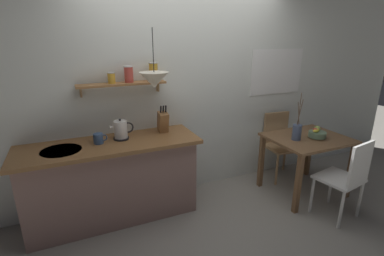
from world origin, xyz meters
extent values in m
plane|color=gray|center=(0.00, 0.00, 0.00)|extent=(14.00, 14.00, 0.00)
cube|color=silver|center=(0.20, 0.65, 1.35)|extent=(6.80, 0.10, 2.70)
cube|color=white|center=(1.31, 0.59, 1.47)|extent=(0.83, 0.01, 0.60)
cube|color=silver|center=(1.31, 0.60, 1.47)|extent=(0.77, 0.01, 0.54)
cube|color=gray|center=(-1.00, 0.32, 0.43)|extent=(1.74, 0.52, 0.85)
cube|color=brown|center=(-1.00, 0.30, 0.87)|extent=(1.83, 0.63, 0.04)
cylinder|color=#B7BABF|center=(-1.46, 0.28, 0.89)|extent=(0.38, 0.38, 0.01)
cube|color=#9E6B3D|center=(-0.80, 0.49, 1.46)|extent=(0.92, 0.18, 0.02)
cube|color=#99754C|center=(-1.21, 0.57, 1.40)|extent=(0.02, 0.06, 0.12)
cube|color=#99754C|center=(-0.39, 0.57, 1.40)|extent=(0.02, 0.06, 0.12)
cylinder|color=gold|center=(-0.90, 0.49, 1.52)|extent=(0.08, 0.08, 0.11)
cylinder|color=silver|center=(-0.90, 0.49, 1.58)|extent=(0.08, 0.08, 0.01)
cylinder|color=#BC4238|center=(-0.72, 0.49, 1.55)|extent=(0.09, 0.09, 0.16)
cylinder|color=silver|center=(-0.72, 0.49, 1.63)|extent=(0.10, 0.10, 0.01)
cylinder|color=gold|center=(-0.45, 0.49, 1.56)|extent=(0.10, 0.10, 0.19)
cylinder|color=silver|center=(-0.45, 0.49, 1.66)|extent=(0.10, 0.10, 0.01)
cube|color=brown|center=(1.31, -0.09, 0.73)|extent=(0.93, 0.77, 0.03)
cube|color=brown|center=(0.90, -0.42, 0.36)|extent=(0.06, 0.06, 0.72)
cube|color=brown|center=(1.73, -0.42, 0.36)|extent=(0.06, 0.06, 0.72)
cube|color=brown|center=(0.90, 0.25, 0.36)|extent=(0.06, 0.06, 0.72)
cube|color=brown|center=(1.73, 0.25, 0.36)|extent=(0.06, 0.06, 0.72)
cube|color=silver|center=(1.27, -0.63, 0.45)|extent=(0.49, 0.47, 0.03)
cube|color=silver|center=(1.30, -0.82, 0.69)|extent=(0.38, 0.09, 0.46)
cylinder|color=silver|center=(1.42, -0.43, 0.22)|extent=(0.03, 0.03, 0.44)
cylinder|color=silver|center=(1.06, -0.49, 0.22)|extent=(0.03, 0.03, 0.44)
cylinder|color=silver|center=(1.48, -0.77, 0.22)|extent=(0.03, 0.03, 0.44)
cylinder|color=silver|center=(1.12, -0.83, 0.22)|extent=(0.03, 0.03, 0.44)
cube|color=tan|center=(1.32, 0.34, 0.46)|extent=(0.48, 0.46, 0.03)
cube|color=tan|center=(1.34, 0.54, 0.69)|extent=(0.39, 0.07, 0.44)
cylinder|color=tan|center=(1.12, 0.18, 0.22)|extent=(0.03, 0.03, 0.45)
cylinder|color=tan|center=(1.49, 0.14, 0.22)|extent=(0.03, 0.03, 0.45)
cylinder|color=tan|center=(1.15, 0.54, 0.22)|extent=(0.03, 0.03, 0.45)
cylinder|color=tan|center=(1.53, 0.50, 0.22)|extent=(0.03, 0.03, 0.45)
cylinder|color=slate|center=(1.39, -0.15, 0.75)|extent=(0.09, 0.09, 0.01)
cylinder|color=slate|center=(1.39, -0.15, 0.80)|extent=(0.20, 0.20, 0.07)
ellipsoid|color=yellow|center=(1.37, -0.15, 0.85)|extent=(0.13, 0.10, 0.04)
sphere|color=red|center=(1.35, -0.15, 0.85)|extent=(0.06, 0.06, 0.06)
sphere|color=#8EA84C|center=(1.42, -0.11, 0.85)|extent=(0.07, 0.07, 0.07)
cylinder|color=#475675|center=(1.11, -0.10, 0.84)|extent=(0.11, 0.11, 0.19)
cylinder|color=brown|center=(1.10, -0.10, 1.08)|extent=(0.06, 0.01, 0.28)
cylinder|color=brown|center=(1.11, -0.10, 1.13)|extent=(0.02, 0.01, 0.38)
cylinder|color=brown|center=(1.12, -0.10, 1.09)|extent=(0.07, 0.02, 0.30)
cylinder|color=black|center=(-0.87, 0.36, 0.90)|extent=(0.16, 0.16, 0.02)
cylinder|color=white|center=(-0.87, 0.36, 1.00)|extent=(0.14, 0.14, 0.18)
sphere|color=black|center=(-0.87, 0.36, 1.11)|extent=(0.02, 0.02, 0.02)
cone|color=white|center=(-0.96, 0.36, 1.04)|extent=(0.04, 0.04, 0.04)
torus|color=black|center=(-0.79, 0.36, 1.01)|extent=(0.12, 0.02, 0.12)
cube|color=#9E6B3D|center=(-0.39, 0.41, 1.01)|extent=(0.10, 0.16, 0.24)
cylinder|color=black|center=(-0.42, 0.38, 1.17)|extent=(0.02, 0.03, 0.08)
cylinder|color=black|center=(-0.39, 0.38, 1.17)|extent=(0.02, 0.03, 0.08)
cylinder|color=black|center=(-0.36, 0.38, 1.17)|extent=(0.02, 0.03, 0.08)
cylinder|color=#3D5B89|center=(-1.11, 0.32, 0.95)|extent=(0.10, 0.10, 0.10)
torus|color=#3D5B89|center=(-1.05, 0.32, 0.95)|extent=(0.07, 0.01, 0.07)
cylinder|color=black|center=(-0.54, 0.17, 1.81)|extent=(0.01, 0.01, 0.41)
cone|color=beige|center=(-0.54, 0.17, 1.53)|extent=(0.29, 0.29, 0.15)
sphere|color=white|center=(-0.54, 0.17, 1.47)|extent=(0.04, 0.04, 0.04)
camera|label=1|loc=(-1.32, -2.54, 1.93)|focal=26.65mm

